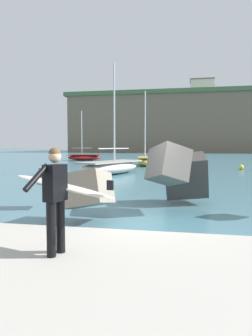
{
  "coord_description": "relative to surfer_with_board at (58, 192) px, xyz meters",
  "views": [
    {
      "loc": [
        1.26,
        -8.19,
        2.05
      ],
      "look_at": [
        -0.41,
        0.5,
        1.4
      ],
      "focal_mm": 32.89,
      "sensor_mm": 36.0,
      "label": 1
    }
  ],
  "objects": [
    {
      "name": "ground_plane",
      "position": [
        0.83,
        3.4,
        -1.28
      ],
      "size": [
        400.0,
        400.0,
        0.0
      ],
      "primitive_type": "plane",
      "color": "#42707F"
    },
    {
      "name": "walkway_path",
      "position": [
        0.83,
        -0.6,
        -1.16
      ],
      "size": [
        48.0,
        4.4,
        0.24
      ],
      "primitive_type": "cube",
      "color": "#B2ADA3",
      "rests_on": "ground"
    },
    {
      "name": "surfer_with_board",
      "position": [
        0.0,
        0.0,
        0.0
      ],
      "size": [
        2.11,
        1.4,
        1.78
      ],
      "color": "black",
      "rests_on": "walkway_path"
    },
    {
      "name": "boat_near_centre",
      "position": [
        -0.45,
        37.91,
        -0.54
      ],
      "size": [
        4.13,
        6.28,
        2.42
      ],
      "color": "maroon",
      "rests_on": "ground"
    },
    {
      "name": "boat_near_right",
      "position": [
        -11.51,
        35.67,
        -0.8
      ],
      "size": [
        4.87,
        2.95,
        6.78
      ],
      "color": "maroon",
      "rests_on": "ground"
    },
    {
      "name": "boat_mid_left",
      "position": [
        -3.12,
        16.49,
        -0.74
      ],
      "size": [
        4.25,
        6.39,
        7.89
      ],
      "color": "beige",
      "rests_on": "ground"
    },
    {
      "name": "boat_mid_centre",
      "position": [
        -1.94,
        26.34,
        -0.75
      ],
      "size": [
        2.4,
        5.06,
        7.45
      ],
      "color": "#EAC64C",
      "rests_on": "ground"
    },
    {
      "name": "mooring_buoy_inner",
      "position": [
        -0.87,
        40.33,
        -1.06
      ],
      "size": [
        0.44,
        0.44,
        0.44
      ],
      "color": "#E54C1E",
      "rests_on": "ground"
    },
    {
      "name": "mooring_buoy_middle",
      "position": [
        6.77,
        22.4,
        -1.06
      ],
      "size": [
        0.44,
        0.44,
        0.44
      ],
      "color": "yellow",
      "rests_on": "ground"
    },
    {
      "name": "headland_bluff",
      "position": [
        18.89,
        101.7,
        7.7
      ],
      "size": [
        105.05,
        38.35,
        17.91
      ],
      "color": "#756651",
      "rests_on": "ground"
    },
    {
      "name": "station_building_west",
      "position": [
        8.81,
        111.68,
        19.57
      ],
      "size": [
        6.49,
        5.01,
        5.84
      ],
      "color": "#B2ADA3",
      "rests_on": "headland_bluff"
    },
    {
      "name": "station_building_central",
      "position": [
        8.24,
        100.16,
        18.99
      ],
      "size": [
        4.9,
        4.8,
        4.69
      ],
      "color": "silver",
      "rests_on": "headland_bluff"
    },
    {
      "name": "station_building_east",
      "position": [
        6.85,
        92.83,
        18.66
      ],
      "size": [
        7.1,
        6.28,
        4.03
      ],
      "color": "silver",
      "rests_on": "headland_bluff"
    },
    {
      "name": "station_building_annex",
      "position": [
        -1.16,
        109.8,
        18.83
      ],
      "size": [
        4.23,
        5.34,
        4.37
      ],
      "color": "silver",
      "rests_on": "headland_bluff"
    }
  ]
}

